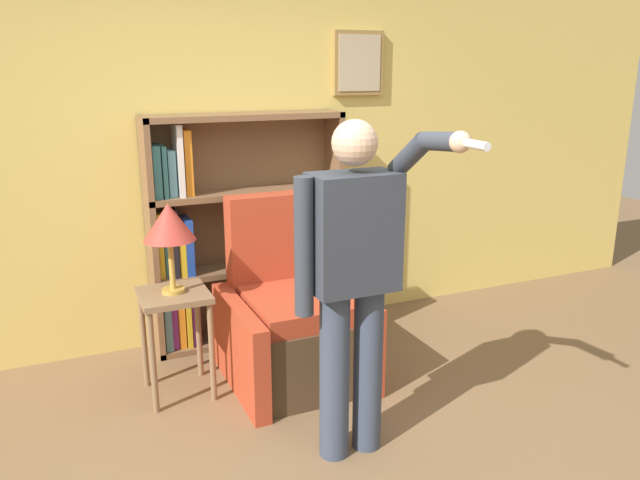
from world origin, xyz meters
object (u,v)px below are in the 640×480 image
bookcase (227,235)px  person_standing (353,273)px  side_table (175,314)px  armchair (291,323)px  table_lamp (169,224)px

bookcase → person_standing: 1.62m
person_standing → side_table: person_standing is taller
armchair → person_standing: person_standing is taller
bookcase → side_table: (-0.51, -0.63, -0.27)m
bookcase → table_lamp: bookcase is taller
armchair → bookcase: bearing=106.3°
side_table → table_lamp: size_ratio=1.22×
table_lamp → armchair: bearing=-5.7°
side_table → table_lamp: bearing=135.0°
bookcase → table_lamp: size_ratio=3.05×
armchair → table_lamp: (-0.71, 0.07, 0.71)m
side_table → table_lamp: table_lamp is taller
bookcase → side_table: bearing=-128.8°
armchair → person_standing: size_ratio=0.67×
person_standing → table_lamp: size_ratio=3.19×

